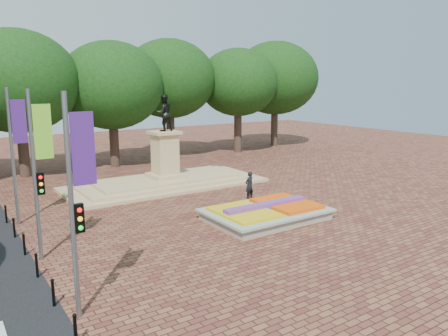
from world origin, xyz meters
The scene contains 7 objects.
ground centered at (0.00, 0.00, 0.00)m, with size 90.00×90.00×0.00m, color brown.
flower_bed centered at (1.03, -2.00, 0.38)m, with size 6.30×4.30×0.91m.
monument centered at (0.00, 8.00, 0.88)m, with size 14.00×6.00×6.40m.
tree_row_back centered at (2.33, 18.00, 6.67)m, with size 44.80×8.80×10.43m.
banner_poles centered at (-10.08, -1.31, 3.88)m, with size 0.88×11.17×7.00m.
bollard_row centered at (-10.70, -1.50, 0.53)m, with size 0.12×13.12×0.98m.
pedestrian centered at (2.67, 1.69, 0.90)m, with size 0.65×0.43×1.79m, color black.
Camera 1 is at (-13.40, -19.46, 7.24)m, focal length 35.00 mm.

